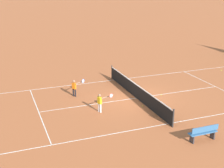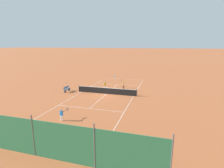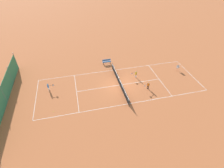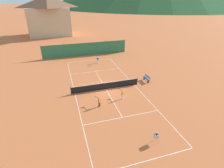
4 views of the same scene
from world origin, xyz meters
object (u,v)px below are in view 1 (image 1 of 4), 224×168
object	(u,v)px
tennis_ball_by_net_right	(143,106)
courtside_bench	(203,133)
player_near_baseline	(75,87)
tennis_net	(137,91)
player_near_service	(100,101)
tennis_ball_alley_left	(221,70)
tennis_ball_by_net_left	(161,95)

from	to	relation	value
tennis_ball_by_net_right	courtside_bench	size ratio (longest dim) A/B	0.04
player_near_baseline	courtside_bench	world-z (taller)	player_near_baseline
tennis_net	player_near_baseline	distance (m)	4.13
player_near_service	tennis_ball_by_net_right	xyz separation A→B (m)	(0.17, 2.70, -0.64)
tennis_net	courtside_bench	bearing A→B (deg)	5.34
tennis_net	tennis_ball_by_net_right	world-z (taller)	tennis_net
courtside_bench	player_near_baseline	bearing A→B (deg)	-152.16
tennis_ball_alley_left	courtside_bench	bearing A→B (deg)	-43.13
tennis_net	courtside_bench	size ratio (longest dim) A/B	6.12
tennis_net	tennis_ball_alley_left	bearing A→B (deg)	108.51
tennis_ball_by_net_left	tennis_ball_alley_left	world-z (taller)	same
tennis_ball_by_net_left	tennis_ball_by_net_right	xyz separation A→B (m)	(1.30, -2.04, 0.00)
player_near_service	tennis_ball_by_net_left	xyz separation A→B (m)	(-1.13, 4.74, -0.64)
player_near_baseline	tennis_ball_by_net_left	xyz separation A→B (m)	(1.94, 5.50, -0.64)
tennis_net	tennis_ball_alley_left	world-z (taller)	tennis_net
tennis_net	player_near_baseline	size ratio (longest dim) A/B	7.99
tennis_net	tennis_ball_by_net_left	size ratio (longest dim) A/B	139.09
tennis_net	player_near_service	xyz separation A→B (m)	(1.27, -2.95, 0.17)
player_near_baseline	tennis_ball_alley_left	size ratio (longest dim) A/B	17.42
tennis_ball_by_net_left	tennis_ball_by_net_right	size ratio (longest dim) A/B	1.00
player_near_baseline	courtside_bench	distance (m)	9.22
player_near_baseline	player_near_service	xyz separation A→B (m)	(3.07, 0.76, -0.00)
tennis_ball_by_net_left	courtside_bench	size ratio (longest dim) A/B	0.04
player_near_service	player_near_baseline	bearing A→B (deg)	-166.09
tennis_ball_by_net_left	courtside_bench	bearing A→B (deg)	-10.91
player_near_baseline	tennis_ball_by_net_right	bearing A→B (deg)	46.84
tennis_net	player_near_baseline	bearing A→B (deg)	-115.92
player_near_baseline	tennis_net	bearing A→B (deg)	64.08
player_near_baseline	tennis_ball_by_net_left	world-z (taller)	player_near_baseline
tennis_net	tennis_ball_by_net_left	distance (m)	1.85
player_near_service	courtside_bench	world-z (taller)	player_near_service
player_near_baseline	tennis_ball_alley_left	distance (m)	13.32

